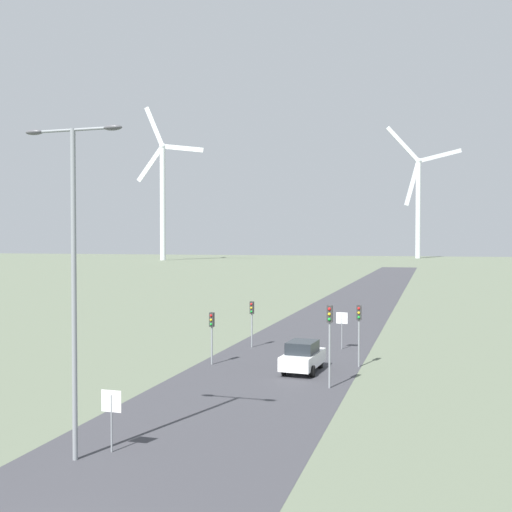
{
  "coord_description": "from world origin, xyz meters",
  "views": [
    {
      "loc": [
        9.13,
        -11.42,
        7.74
      ],
      "look_at": [
        0.0,
        19.53,
        6.93
      ],
      "focal_mm": 42.0,
      "sensor_mm": 36.0,
      "label": 1
    }
  ],
  "objects_px": {
    "car_approaching": "(303,356)",
    "traffic_light_post_near_left": "(212,326)",
    "stop_sign_near": "(111,409)",
    "wind_turbine_left": "(418,197)",
    "traffic_light_post_mid_right": "(359,322)",
    "traffic_light_post_near_right": "(330,328)",
    "streetlamp": "(74,255)",
    "wind_turbine_far_left": "(163,191)",
    "stop_sign_far": "(342,323)",
    "traffic_light_post_mid_left": "(252,314)"
  },
  "relations": [
    {
      "from": "traffic_light_post_near_right",
      "to": "traffic_light_post_mid_right",
      "type": "distance_m",
      "value": 5.84
    },
    {
      "from": "streetlamp",
      "to": "traffic_light_post_mid_right",
      "type": "distance_m",
      "value": 20.58
    },
    {
      "from": "streetlamp",
      "to": "wind_turbine_left",
      "type": "bearing_deg",
      "value": 88.68
    },
    {
      "from": "stop_sign_far",
      "to": "traffic_light_post_near_right",
      "type": "relative_size",
      "value": 0.6
    },
    {
      "from": "car_approaching",
      "to": "wind_turbine_far_left",
      "type": "height_order",
      "value": "wind_turbine_far_left"
    },
    {
      "from": "stop_sign_near",
      "to": "car_approaching",
      "type": "bearing_deg",
      "value": 75.6
    },
    {
      "from": "stop_sign_near",
      "to": "traffic_light_post_mid_left",
      "type": "height_order",
      "value": "traffic_light_post_mid_left"
    },
    {
      "from": "stop_sign_near",
      "to": "wind_turbine_left",
      "type": "relative_size",
      "value": 0.04
    },
    {
      "from": "car_approaching",
      "to": "traffic_light_post_near_left",
      "type": "bearing_deg",
      "value": 176.3
    },
    {
      "from": "streetlamp",
      "to": "wind_turbine_far_left",
      "type": "distance_m",
      "value": 221.33
    },
    {
      "from": "traffic_light_post_near_right",
      "to": "stop_sign_near",
      "type": "bearing_deg",
      "value": -117.44
    },
    {
      "from": "streetlamp",
      "to": "wind_turbine_left",
      "type": "height_order",
      "value": "wind_turbine_left"
    },
    {
      "from": "wind_turbine_left",
      "to": "car_approaching",
      "type": "bearing_deg",
      "value": -90.28
    },
    {
      "from": "streetlamp",
      "to": "traffic_light_post_mid_left",
      "type": "height_order",
      "value": "streetlamp"
    },
    {
      "from": "wind_turbine_far_left",
      "to": "car_approaching",
      "type": "bearing_deg",
      "value": -62.47
    },
    {
      "from": "stop_sign_near",
      "to": "wind_turbine_far_left",
      "type": "height_order",
      "value": "wind_turbine_far_left"
    },
    {
      "from": "wind_turbine_left",
      "to": "stop_sign_far",
      "type": "bearing_deg",
      "value": -90.01
    },
    {
      "from": "car_approaching",
      "to": "wind_turbine_far_left",
      "type": "xyz_separation_m",
      "value": [
        -96.07,
        184.3,
        26.78
      ]
    },
    {
      "from": "stop_sign_near",
      "to": "traffic_light_post_mid_right",
      "type": "height_order",
      "value": "traffic_light_post_mid_right"
    },
    {
      "from": "traffic_light_post_mid_right",
      "to": "car_approaching",
      "type": "distance_m",
      "value": 4.22
    },
    {
      "from": "streetlamp",
      "to": "stop_sign_near",
      "type": "bearing_deg",
      "value": 51.01
    },
    {
      "from": "traffic_light_post_mid_right",
      "to": "wind_turbine_left",
      "type": "height_order",
      "value": "wind_turbine_left"
    },
    {
      "from": "stop_sign_near",
      "to": "wind_turbine_far_left",
      "type": "relative_size",
      "value": 0.04
    },
    {
      "from": "stop_sign_far",
      "to": "car_approaching",
      "type": "distance_m",
      "value": 8.16
    },
    {
      "from": "stop_sign_far",
      "to": "car_approaching",
      "type": "xyz_separation_m",
      "value": [
        -1.15,
        -8.03,
        -0.93
      ]
    },
    {
      "from": "traffic_light_post_mid_right",
      "to": "wind_turbine_far_left",
      "type": "xyz_separation_m",
      "value": [
        -99.1,
        182.04,
        24.91
      ]
    },
    {
      "from": "traffic_light_post_near_right",
      "to": "wind_turbine_left",
      "type": "relative_size",
      "value": 0.07
    },
    {
      "from": "traffic_light_post_mid_right",
      "to": "stop_sign_near",
      "type": "bearing_deg",
      "value": -111.65
    },
    {
      "from": "traffic_light_post_mid_left",
      "to": "traffic_light_post_mid_right",
      "type": "height_order",
      "value": "traffic_light_post_mid_right"
    },
    {
      "from": "stop_sign_near",
      "to": "traffic_light_post_near_right",
      "type": "height_order",
      "value": "traffic_light_post_near_right"
    },
    {
      "from": "traffic_light_post_near_left",
      "to": "traffic_light_post_near_right",
      "type": "bearing_deg",
      "value": -25.75
    },
    {
      "from": "wind_turbine_left",
      "to": "wind_turbine_far_left",
      "type": "bearing_deg",
      "value": -149.69
    },
    {
      "from": "stop_sign_near",
      "to": "stop_sign_far",
      "type": "height_order",
      "value": "stop_sign_far"
    },
    {
      "from": "traffic_light_post_near_left",
      "to": "traffic_light_post_near_right",
      "type": "distance_m",
      "value": 8.98
    },
    {
      "from": "streetlamp",
      "to": "traffic_light_post_near_left",
      "type": "bearing_deg",
      "value": 93.88
    },
    {
      "from": "traffic_light_post_mid_left",
      "to": "car_approaching",
      "type": "distance_m",
      "value": 8.78
    },
    {
      "from": "traffic_light_post_mid_left",
      "to": "wind_turbine_far_left",
      "type": "distance_m",
      "value": 200.92
    },
    {
      "from": "traffic_light_post_near_right",
      "to": "streetlamp",
      "type": "bearing_deg",
      "value": -118.5
    },
    {
      "from": "traffic_light_post_near_left",
      "to": "stop_sign_far",
      "type": "bearing_deg",
      "value": 47.38
    },
    {
      "from": "traffic_light_post_near_right",
      "to": "traffic_light_post_mid_left",
      "type": "distance_m",
      "value": 12.78
    },
    {
      "from": "stop_sign_near",
      "to": "wind_turbine_left",
      "type": "distance_m",
      "value": 257.7
    },
    {
      "from": "stop_sign_far",
      "to": "traffic_light_post_near_left",
      "type": "distance_m",
      "value": 10.4
    },
    {
      "from": "traffic_light_post_near_right",
      "to": "wind_turbine_far_left",
      "type": "relative_size",
      "value": 0.07
    },
    {
      "from": "traffic_light_post_near_left",
      "to": "traffic_light_post_mid_right",
      "type": "bearing_deg",
      "value": 11.9
    },
    {
      "from": "streetlamp",
      "to": "traffic_light_post_near_left",
      "type": "relative_size",
      "value": 3.58
    },
    {
      "from": "traffic_light_post_near_left",
      "to": "stop_sign_near",
      "type": "bearing_deg",
      "value": -82.79
    },
    {
      "from": "wind_turbine_left",
      "to": "stop_sign_near",
      "type": "bearing_deg",
      "value": -91.14
    },
    {
      "from": "streetlamp",
      "to": "traffic_light_post_near_left",
      "type": "xyz_separation_m",
      "value": [
        -1.13,
        16.65,
        -4.83
      ]
    },
    {
      "from": "stop_sign_far",
      "to": "streetlamp",
      "type": "bearing_deg",
      "value": -103.66
    },
    {
      "from": "traffic_light_post_near_left",
      "to": "streetlamp",
      "type": "bearing_deg",
      "value": -86.12
    }
  ]
}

